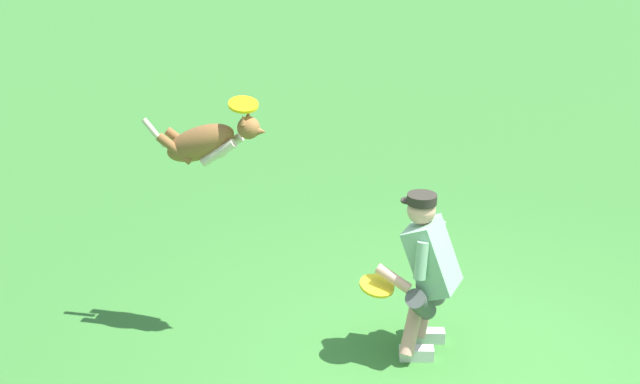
# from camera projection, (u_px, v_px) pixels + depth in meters

# --- Properties ---
(ground_plane) EXTENTS (60.00, 60.00, 0.00)m
(ground_plane) POSITION_uv_depth(u_px,v_px,m) (453.00, 374.00, 6.33)
(ground_plane) COLOR #397A32
(person) EXTENTS (0.69, 0.65, 1.29)m
(person) POSITION_uv_depth(u_px,v_px,m) (427.00, 270.00, 6.37)
(person) COLOR silver
(person) RESTS_ON ground_plane
(dog) EXTENTS (0.98, 0.39, 0.49)m
(dog) POSITION_uv_depth(u_px,v_px,m) (207.00, 142.00, 6.41)
(dog) COLOR olive
(frisbee_flying) EXTENTS (0.32, 0.31, 0.10)m
(frisbee_flying) POSITION_uv_depth(u_px,v_px,m) (243.00, 105.00, 6.25)
(frisbee_flying) COLOR yellow
(frisbee_held) EXTENTS (0.33, 0.34, 0.11)m
(frisbee_held) POSITION_uv_depth(u_px,v_px,m) (377.00, 286.00, 6.32)
(frisbee_held) COLOR yellow
(frisbee_held) RESTS_ON person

